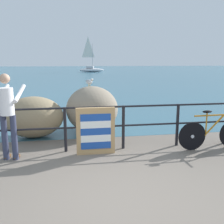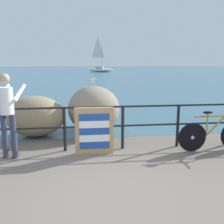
# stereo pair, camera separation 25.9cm
# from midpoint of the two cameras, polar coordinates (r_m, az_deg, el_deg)

# --- Properties ---
(ground_plane) EXTENTS (120.00, 120.00, 0.10)m
(ground_plane) POSITION_cam_midpoint_polar(r_m,az_deg,el_deg) (23.51, -5.89, 6.36)
(ground_plane) COLOR #6B6056
(sea_surface) EXTENTS (120.00, 90.00, 0.01)m
(sea_surface) POSITION_cam_midpoint_polar(r_m,az_deg,el_deg) (51.54, -6.47, 9.17)
(sea_surface) COLOR #38667A
(sea_surface) RESTS_ON ground_plane
(promenade_railing) EXTENTS (9.36, 0.07, 1.02)m
(promenade_railing) POSITION_cam_midpoint_polar(r_m,az_deg,el_deg) (5.78, -2.80, -2.47)
(promenade_railing) COLOR black
(promenade_railing) RESTS_ON ground_plane
(bicycle) EXTENTS (1.70, 0.48, 0.92)m
(bicycle) POSITION_cam_midpoint_polar(r_m,az_deg,el_deg) (6.31, 23.01, -4.50)
(bicycle) COLOR black
(bicycle) RESTS_ON ground_plane
(person_at_railing) EXTENTS (0.54, 0.67, 1.78)m
(person_at_railing) POSITION_cam_midpoint_polar(r_m,az_deg,el_deg) (5.59, -21.19, 0.03)
(person_at_railing) COLOR #333851
(person_at_railing) RESTS_ON ground_plane
(folded_deckchair_stack) EXTENTS (0.84, 0.10, 1.04)m
(folded_deckchair_stack) POSITION_cam_midpoint_polar(r_m,az_deg,el_deg) (5.56, -2.67, -4.26)
(folded_deckchair_stack) COLOR tan
(folded_deckchair_stack) RESTS_ON ground_plane
(breakwater_boulder_main) EXTENTS (1.48, 1.67, 1.31)m
(breakwater_boulder_main) POSITION_cam_midpoint_polar(r_m,az_deg,el_deg) (7.33, -3.11, 0.69)
(breakwater_boulder_main) COLOR gray
(breakwater_boulder_main) RESTS_ON ground
(breakwater_boulder_left) EXTENTS (1.58, 1.16, 1.10)m
(breakwater_boulder_left) POSITION_cam_midpoint_polar(r_m,az_deg,el_deg) (7.11, -15.82, -0.94)
(breakwater_boulder_left) COLOR #94805F
(breakwater_boulder_left) RESTS_ON ground
(seagull) EXTENTS (0.24, 0.32, 0.23)m
(seagull) POSITION_cam_midpoint_polar(r_m,az_deg,el_deg) (7.19, -3.70, 6.88)
(seagull) COLOR gold
(seagull) RESTS_ON breakwater_boulder_main
(sailboat) EXTENTS (4.58, 2.30, 6.16)m
(sailboat) POSITION_cam_midpoint_polar(r_m,az_deg,el_deg) (46.19, -2.38, 9.84)
(sailboat) COLOR white
(sailboat) RESTS_ON sea_surface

